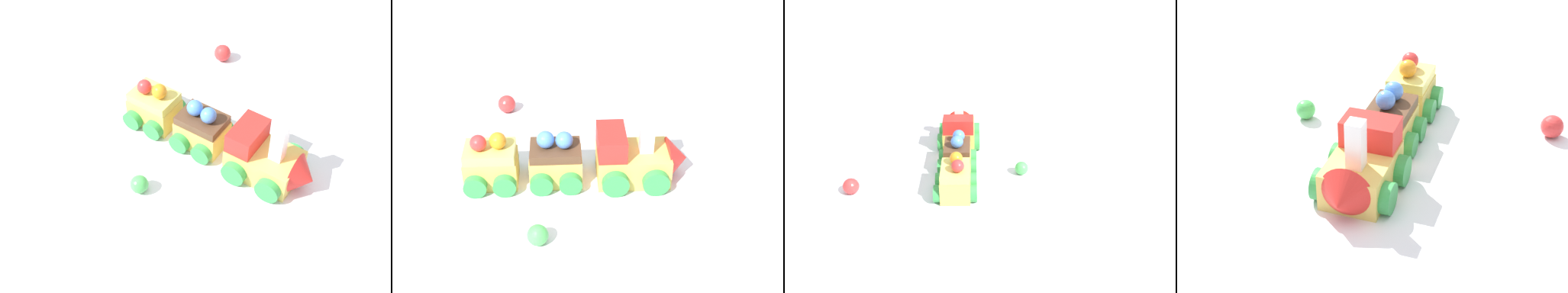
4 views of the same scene
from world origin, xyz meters
The scene contains 7 objects.
ground_plane centered at (0.00, 0.00, 0.00)m, with size 10.00×10.00×0.00m, color #B2B2B7.
display_board centered at (0.00, 0.00, 0.01)m, with size 0.67×0.46×0.01m, color white.
cake_train_locomotive centered at (0.07, 0.02, 0.04)m, with size 0.11×0.09×0.09m.
cake_car_chocolate centered at (-0.03, 0.01, 0.04)m, with size 0.07×0.07×0.07m.
cake_car_lemon centered at (-0.10, 0.01, 0.04)m, with size 0.07×0.07×0.07m.
gumball_green centered at (-0.04, -0.10, 0.02)m, with size 0.02×0.02×0.02m, color #4CBC56.
gumball_red centered at (-0.11, 0.17, 0.02)m, with size 0.03×0.03×0.03m, color red.
Camera 3 is at (-0.59, -0.06, 0.37)m, focal length 35.00 mm.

